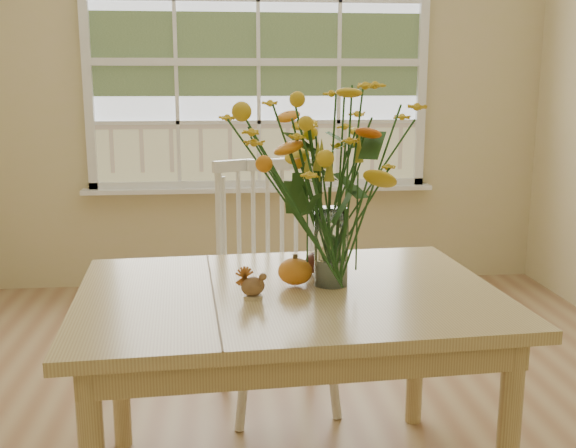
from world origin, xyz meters
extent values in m
cube|color=#976B49|center=(0.00, 0.00, -0.01)|extent=(4.00, 4.50, 0.01)
cube|color=#D3C487|center=(0.00, 2.25, 1.35)|extent=(4.00, 0.02, 2.70)
cube|color=silver|center=(0.00, 2.23, 1.55)|extent=(2.20, 0.00, 1.60)
cube|color=white|center=(0.00, 2.18, 0.69)|extent=(2.42, 0.12, 0.03)
cube|color=tan|center=(-0.04, -0.30, 0.72)|extent=(1.45, 1.07, 0.04)
cube|color=tan|center=(-0.04, -0.30, 0.65)|extent=(1.32, 0.95, 0.10)
cylinder|color=tan|center=(-0.67, 0.07, 0.35)|extent=(0.07, 0.07, 0.70)
cylinder|color=tan|center=(0.58, -0.66, 0.35)|extent=(0.07, 0.07, 0.70)
cylinder|color=tan|center=(0.54, 0.15, 0.35)|extent=(0.07, 0.07, 0.70)
cube|color=white|center=(-0.02, 0.37, 0.50)|extent=(0.56, 0.54, 0.05)
cube|color=white|center=(-0.06, 0.56, 0.78)|extent=(0.49, 0.12, 0.56)
cylinder|color=white|center=(-0.18, 0.16, 0.24)|extent=(0.04, 0.04, 0.48)
cylinder|color=white|center=(-0.24, 0.51, 0.24)|extent=(0.04, 0.04, 0.48)
cylinder|color=white|center=(0.19, 0.22, 0.24)|extent=(0.04, 0.04, 0.48)
cylinder|color=white|center=(0.13, 0.58, 0.24)|extent=(0.04, 0.04, 0.48)
cylinder|color=white|center=(0.11, -0.25, 0.88)|extent=(0.12, 0.12, 0.26)
ellipsoid|color=orange|center=(-0.02, -0.25, 0.79)|extent=(0.12, 0.12, 0.09)
cylinder|color=#CCB78C|center=(-0.17, -0.37, 0.75)|extent=(0.06, 0.06, 0.01)
ellipsoid|color=brown|center=(-0.17, -0.37, 0.78)|extent=(0.09, 0.07, 0.06)
ellipsoid|color=#38160F|center=(0.08, -0.13, 0.78)|extent=(0.09, 0.09, 0.08)
camera|label=1|loc=(-0.26, -2.44, 1.43)|focal=42.00mm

